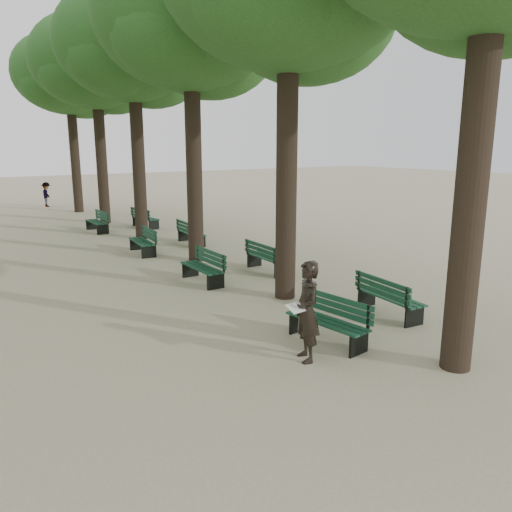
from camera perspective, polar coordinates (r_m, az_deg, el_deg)
ground at (r=9.88m, az=6.88°, el=-10.45°), size 120.00×120.00×0.00m
tree_central_2 at (r=17.05m, az=-7.55°, el=25.40°), size 6.00×6.00×9.95m
tree_central_3 at (r=21.55m, az=-13.93°, el=22.45°), size 6.00×6.00×9.95m
tree_central_4 at (r=26.23m, az=-17.93°, el=20.40°), size 6.00×6.00×9.95m
tree_central_5 at (r=31.01m, az=-20.64°, el=18.92°), size 6.00×6.00×9.95m
bench_left_0 at (r=10.08m, az=8.11°, el=-8.33°), size 0.80×1.86×0.92m
bench_left_1 at (r=14.26m, az=-6.15°, el=-1.99°), size 0.59×1.80×0.92m
bench_left_2 at (r=18.38m, az=-12.85°, el=1.08°), size 0.74×1.85×0.92m
bench_left_3 at (r=23.57m, az=-17.71°, el=3.30°), size 0.61×1.81×0.92m
bench_right_0 at (r=11.89m, az=14.99°, el=-5.35°), size 0.75×1.85×0.92m
bench_right_1 at (r=15.40m, az=1.34°, el=-0.82°), size 0.64×1.82×0.92m
bench_right_2 at (r=19.83m, az=-7.38°, el=2.13°), size 0.71×1.84×0.92m
bench_right_3 at (r=24.20m, az=-12.50°, el=3.84°), size 0.79×1.86×0.92m
man_with_map at (r=9.04m, az=5.85°, el=-6.32°), size 0.73×0.82×1.86m
pedestrian_b at (r=34.22m, az=-22.81°, el=6.50°), size 0.67×1.03×1.53m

